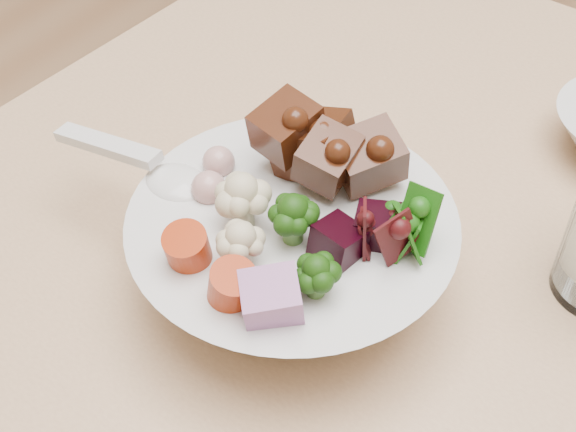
{
  "coord_description": "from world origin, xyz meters",
  "views": [
    {
      "loc": [
        0.0,
        -0.54,
        1.18
      ],
      "look_at": [
        -0.22,
        -0.2,
        0.76
      ],
      "focal_mm": 50.0,
      "sensor_mm": 36.0,
      "label": 1
    }
  ],
  "objects": [
    {
      "name": "food_bowl",
      "position": [
        -0.21,
        -0.2,
        0.74
      ],
      "size": [
        0.24,
        0.24,
        0.13
      ],
      "color": "silver",
      "rests_on": "dining_table"
    },
    {
      "name": "soup_spoon",
      "position": [
        -0.32,
        -0.22,
        0.77
      ],
      "size": [
        0.14,
        0.04,
        0.03
      ],
      "rotation": [
        0.0,
        0.0,
        -0.0
      ],
      "color": "silver",
      "rests_on": "food_bowl"
    }
  ]
}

